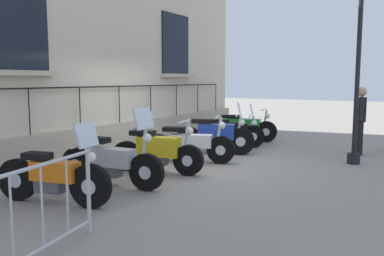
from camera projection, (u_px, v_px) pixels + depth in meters
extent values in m
plane|color=gray|center=(185.00, 162.00, 9.22)|extent=(60.00, 60.00, 0.00)
cube|color=#B1A48F|center=(119.00, 138.00, 10.18)|extent=(0.20, 12.56, 0.80)
cube|color=black|center=(176.00, 44.00, 12.26)|extent=(0.06, 1.42, 1.80)
cube|color=#BCAE97|center=(178.00, 75.00, 12.33)|extent=(0.24, 1.62, 0.10)
cube|color=black|center=(16.00, 22.00, 7.54)|extent=(0.06, 1.42, 1.80)
cube|color=#BCAE97|center=(21.00, 73.00, 7.62)|extent=(0.24, 1.62, 0.10)
cube|color=black|center=(119.00, 86.00, 10.00)|extent=(0.03, 10.55, 0.03)
cylinder|color=black|center=(29.00, 112.00, 7.80)|extent=(0.02, 0.02, 0.92)
cylinder|color=black|center=(80.00, 108.00, 8.93)|extent=(0.02, 0.02, 0.92)
cylinder|color=black|center=(119.00, 105.00, 10.05)|extent=(0.02, 0.02, 0.92)
cylinder|color=black|center=(151.00, 102.00, 11.18)|extent=(0.02, 0.02, 0.92)
cylinder|color=black|center=(176.00, 100.00, 12.31)|extent=(0.02, 0.02, 0.92)
cylinder|color=black|center=(198.00, 98.00, 13.43)|extent=(0.02, 0.02, 0.92)
cylinder|color=black|center=(216.00, 97.00, 14.56)|extent=(0.02, 0.02, 0.92)
cylinder|color=black|center=(91.00, 186.00, 5.87)|extent=(0.67, 0.26, 0.66)
cylinder|color=silver|center=(91.00, 186.00, 5.87)|extent=(0.25, 0.18, 0.23)
cylinder|color=black|center=(17.00, 180.00, 6.26)|extent=(0.67, 0.26, 0.66)
cylinder|color=silver|center=(17.00, 180.00, 6.26)|extent=(0.25, 0.18, 0.23)
cube|color=orange|center=(55.00, 171.00, 6.03)|extent=(0.79, 0.43, 0.29)
cube|color=#4C4C51|center=(50.00, 185.00, 6.09)|extent=(0.49, 0.31, 0.23)
cube|color=black|center=(37.00, 156.00, 6.10)|extent=(0.46, 0.33, 0.10)
cylinder|color=silver|center=(87.00, 166.00, 5.85)|extent=(0.17, 0.09, 0.62)
cylinder|color=silver|center=(83.00, 145.00, 5.83)|extent=(0.17, 0.59, 0.04)
sphere|color=white|center=(91.00, 157.00, 5.81)|extent=(0.16, 0.16, 0.16)
cylinder|color=silver|center=(49.00, 189.00, 6.28)|extent=(0.67, 0.23, 0.08)
cube|color=silver|center=(87.00, 135.00, 5.79)|extent=(0.23, 0.50, 0.36)
cylinder|color=black|center=(146.00, 172.00, 6.80)|extent=(0.65, 0.18, 0.65)
cylinder|color=silver|center=(146.00, 172.00, 6.80)|extent=(0.24, 0.15, 0.23)
cylinder|color=black|center=(77.00, 165.00, 7.40)|extent=(0.65, 0.18, 0.65)
cylinder|color=silver|center=(77.00, 165.00, 7.40)|extent=(0.24, 0.15, 0.23)
cube|color=#B2B2BC|center=(112.00, 157.00, 7.06)|extent=(0.85, 0.38, 0.32)
cube|color=#4C4C51|center=(108.00, 170.00, 7.12)|extent=(0.51, 0.28, 0.23)
cube|color=black|center=(96.00, 140.00, 7.16)|extent=(0.49, 0.31, 0.10)
cylinder|color=silver|center=(144.00, 150.00, 6.77)|extent=(0.17, 0.08, 0.77)
cylinder|color=silver|center=(141.00, 127.00, 6.75)|extent=(0.11, 0.63, 0.04)
sphere|color=white|center=(147.00, 138.00, 6.72)|extent=(0.16, 0.16, 0.16)
cylinder|color=silver|center=(106.00, 173.00, 7.34)|extent=(0.74, 0.16, 0.08)
cube|color=silver|center=(144.00, 118.00, 6.70)|extent=(0.18, 0.53, 0.36)
cylinder|color=black|center=(188.00, 160.00, 7.90)|extent=(0.63, 0.25, 0.61)
cylinder|color=silver|center=(188.00, 160.00, 7.90)|extent=(0.24, 0.20, 0.21)
cylinder|color=black|center=(127.00, 156.00, 8.37)|extent=(0.63, 0.25, 0.61)
cylinder|color=silver|center=(127.00, 156.00, 8.37)|extent=(0.24, 0.20, 0.21)
cube|color=gold|center=(159.00, 147.00, 8.09)|extent=(0.92, 0.46, 0.39)
cube|color=#4C4C51|center=(154.00, 159.00, 8.15)|extent=(0.56, 0.34, 0.21)
cube|color=black|center=(143.00, 133.00, 8.18)|extent=(0.53, 0.36, 0.10)
cylinder|color=silver|center=(186.00, 141.00, 7.87)|extent=(0.17, 0.09, 0.77)
cylinder|color=silver|center=(184.00, 122.00, 7.84)|extent=(0.16, 0.66, 0.04)
sphere|color=white|center=(189.00, 131.00, 7.82)|extent=(0.16, 0.16, 0.16)
cylinder|color=silver|center=(150.00, 162.00, 8.38)|extent=(0.79, 0.23, 0.08)
cylinder|color=black|center=(221.00, 150.00, 9.02)|extent=(0.65, 0.35, 0.63)
cylinder|color=silver|center=(221.00, 150.00, 9.02)|extent=(0.27, 0.24, 0.22)
cylinder|color=black|center=(158.00, 148.00, 9.31)|extent=(0.65, 0.35, 0.63)
cylinder|color=silver|center=(158.00, 148.00, 9.31)|extent=(0.27, 0.24, 0.22)
cube|color=silver|center=(191.00, 141.00, 9.13)|extent=(0.99, 0.58, 0.29)
cube|color=#4C4C51|center=(187.00, 150.00, 9.18)|extent=(0.61, 0.40, 0.22)
cube|color=black|center=(175.00, 129.00, 9.18)|extent=(0.59, 0.41, 0.10)
cylinder|color=silver|center=(219.00, 134.00, 8.98)|extent=(0.17, 0.11, 0.74)
cylinder|color=silver|center=(217.00, 117.00, 8.95)|extent=(0.23, 0.60, 0.04)
sphere|color=white|center=(222.00, 125.00, 8.94)|extent=(0.16, 0.16, 0.16)
cylinder|color=silver|center=(180.00, 153.00, 9.38)|extent=(0.84, 0.35, 0.08)
cylinder|color=black|center=(241.00, 141.00, 10.07)|extent=(0.69, 0.38, 0.68)
cylinder|color=silver|center=(241.00, 141.00, 10.07)|extent=(0.28, 0.24, 0.24)
cylinder|color=black|center=(188.00, 140.00, 10.29)|extent=(0.69, 0.38, 0.68)
cylinder|color=silver|center=(188.00, 140.00, 10.29)|extent=(0.28, 0.24, 0.24)
cube|color=#1E389E|center=(216.00, 132.00, 10.15)|extent=(0.95, 0.57, 0.39)
cube|color=#4C4C51|center=(212.00, 142.00, 10.19)|extent=(0.59, 0.39, 0.24)
cube|color=black|center=(202.00, 121.00, 10.18)|extent=(0.56, 0.41, 0.10)
cylinder|color=silver|center=(239.00, 128.00, 10.04)|extent=(0.17, 0.11, 0.67)
cylinder|color=silver|center=(237.00, 115.00, 10.01)|extent=(0.24, 0.55, 0.04)
sphere|color=white|center=(242.00, 123.00, 10.01)|extent=(0.16, 0.16, 0.16)
cylinder|color=silver|center=(206.00, 145.00, 10.38)|extent=(0.80, 0.37, 0.08)
cube|color=silver|center=(240.00, 109.00, 9.98)|extent=(0.28, 0.49, 0.36)
cylinder|color=black|center=(253.00, 136.00, 11.13)|extent=(0.63, 0.32, 0.63)
cylinder|color=silver|center=(253.00, 136.00, 11.13)|extent=(0.25, 0.19, 0.22)
cylinder|color=black|center=(209.00, 135.00, 11.36)|extent=(0.63, 0.32, 0.63)
cylinder|color=silver|center=(209.00, 135.00, 11.36)|extent=(0.25, 0.19, 0.22)
cube|color=black|center=(233.00, 129.00, 11.21)|extent=(0.89, 0.59, 0.33)
cube|color=#4C4C51|center=(229.00, 137.00, 11.26)|extent=(0.56, 0.41, 0.22)
cube|color=black|center=(221.00, 121.00, 11.25)|extent=(0.54, 0.43, 0.10)
cylinder|color=silver|center=(252.00, 126.00, 11.11)|extent=(0.17, 0.11, 0.57)
cylinder|color=silver|center=(250.00, 116.00, 11.09)|extent=(0.28, 0.68, 0.04)
sphere|color=white|center=(254.00, 123.00, 11.09)|extent=(0.16, 0.16, 0.16)
cylinder|color=silver|center=(224.00, 140.00, 11.48)|extent=(0.73, 0.33, 0.08)
cube|color=silver|center=(252.00, 111.00, 11.06)|extent=(0.31, 0.59, 0.36)
cylinder|color=black|center=(266.00, 132.00, 12.11)|extent=(0.65, 0.26, 0.64)
cylinder|color=silver|center=(266.00, 132.00, 12.11)|extent=(0.25, 0.20, 0.22)
cylinder|color=black|center=(219.00, 130.00, 12.60)|extent=(0.65, 0.26, 0.64)
cylinder|color=silver|center=(219.00, 130.00, 12.60)|extent=(0.25, 0.20, 0.22)
cube|color=#1E842D|center=(244.00, 124.00, 12.31)|extent=(1.05, 0.51, 0.33)
cube|color=#4C4C51|center=(241.00, 132.00, 12.38)|extent=(0.64, 0.37, 0.22)
cube|color=black|center=(231.00, 117.00, 12.42)|extent=(0.61, 0.39, 0.10)
cylinder|color=silver|center=(265.00, 121.00, 12.09)|extent=(0.17, 0.09, 0.67)
cylinder|color=silver|center=(263.00, 110.00, 12.07)|extent=(0.17, 0.70, 0.04)
sphere|color=white|center=(267.00, 116.00, 12.05)|extent=(0.16, 0.16, 0.16)
cylinder|color=silver|center=(235.00, 134.00, 12.62)|extent=(0.90, 0.26, 0.08)
cylinder|color=black|center=(353.00, 158.00, 9.02)|extent=(0.28, 0.28, 0.24)
cylinder|color=black|center=(359.00, 56.00, 8.74)|extent=(0.10, 0.10, 4.81)
cylinder|color=#B7B7BF|center=(89.00, 192.00, 4.90)|extent=(0.05, 0.05, 1.05)
cylinder|color=#B7B7BF|center=(25.00, 170.00, 3.87)|extent=(0.44, 2.03, 0.04)
cylinder|color=#B7B7BF|center=(30.00, 255.00, 3.98)|extent=(0.44, 2.03, 0.04)
cylinder|color=#B7B7BF|center=(12.00, 218.00, 3.73)|extent=(0.02, 0.02, 0.87)
cylinder|color=#B7B7BF|center=(42.00, 205.00, 4.11)|extent=(0.02, 0.02, 0.87)
cylinder|color=#B7B7BF|center=(67.00, 195.00, 4.50)|extent=(0.02, 0.02, 0.87)
cylinder|color=black|center=(360.00, 138.00, 10.14)|extent=(0.14, 0.14, 0.85)
cylinder|color=black|center=(360.00, 139.00, 10.00)|extent=(0.14, 0.14, 0.85)
cube|color=black|center=(361.00, 109.00, 9.98)|extent=(0.27, 0.39, 0.60)
sphere|color=tan|center=(362.00, 92.00, 9.93)|extent=(0.23, 0.23, 0.23)
cylinder|color=black|center=(361.00, 108.00, 10.18)|extent=(0.09, 0.09, 0.57)
cylinder|color=black|center=(362.00, 109.00, 9.78)|extent=(0.09, 0.09, 0.57)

